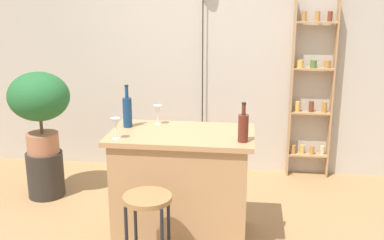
{
  "coord_description": "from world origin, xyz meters",
  "views": [
    {
      "loc": [
        0.53,
        -3.17,
        1.97
      ],
      "look_at": [
        0.05,
        0.55,
        0.94
      ],
      "focal_mm": 43.37,
      "sensor_mm": 36.0,
      "label": 1
    }
  ],
  "objects_px": {
    "spice_shelf": "(312,90)",
    "wine_glass_center": "(116,124)",
    "plant_stool": "(46,174)",
    "bottle_soda_blue": "(127,111)",
    "wine_glass_left": "(157,111)",
    "bar_stool": "(148,217)",
    "bottle_olive_oil": "(243,127)",
    "potted_plant": "(39,102)"
  },
  "relations": [
    {
      "from": "spice_shelf",
      "to": "bar_stool",
      "type": "bearing_deg",
      "value": -121.98
    },
    {
      "from": "potted_plant",
      "to": "wine_glass_center",
      "type": "xyz_separation_m",
      "value": [
        1.01,
        -0.86,
        0.06
      ]
    },
    {
      "from": "spice_shelf",
      "to": "wine_glass_left",
      "type": "distance_m",
      "value": 1.93
    },
    {
      "from": "plant_stool",
      "to": "wine_glass_left",
      "type": "relative_size",
      "value": 2.78
    },
    {
      "from": "bottle_olive_oil",
      "to": "wine_glass_left",
      "type": "distance_m",
      "value": 0.82
    },
    {
      "from": "wine_glass_left",
      "to": "wine_glass_center",
      "type": "xyz_separation_m",
      "value": [
        -0.23,
        -0.44,
        0.0
      ]
    },
    {
      "from": "plant_stool",
      "to": "bar_stool",
      "type": "bearing_deg",
      "value": -42.96
    },
    {
      "from": "bar_stool",
      "to": "potted_plant",
      "type": "xyz_separation_m",
      "value": [
        -1.33,
        1.23,
        0.5
      ]
    },
    {
      "from": "bottle_olive_oil",
      "to": "wine_glass_left",
      "type": "height_order",
      "value": "bottle_olive_oil"
    },
    {
      "from": "spice_shelf",
      "to": "bottle_olive_oil",
      "type": "xyz_separation_m",
      "value": [
        -0.69,
        -1.69,
        0.05
      ]
    },
    {
      "from": "bottle_soda_blue",
      "to": "wine_glass_left",
      "type": "distance_m",
      "value": 0.25
    },
    {
      "from": "plant_stool",
      "to": "wine_glass_center",
      "type": "relative_size",
      "value": 2.78
    },
    {
      "from": "potted_plant",
      "to": "bottle_olive_oil",
      "type": "distance_m",
      "value": 2.12
    },
    {
      "from": "spice_shelf",
      "to": "bottle_olive_oil",
      "type": "distance_m",
      "value": 1.83
    },
    {
      "from": "wine_glass_center",
      "to": "spice_shelf",
      "type": "bearing_deg",
      "value": 46.69
    },
    {
      "from": "bar_stool",
      "to": "bottle_soda_blue",
      "type": "height_order",
      "value": "bottle_soda_blue"
    },
    {
      "from": "plant_stool",
      "to": "potted_plant",
      "type": "xyz_separation_m",
      "value": [
        0.0,
        0.0,
        0.74
      ]
    },
    {
      "from": "wine_glass_left",
      "to": "bottle_soda_blue",
      "type": "bearing_deg",
      "value": -154.99
    },
    {
      "from": "spice_shelf",
      "to": "plant_stool",
      "type": "xyz_separation_m",
      "value": [
        -2.65,
        -0.89,
        -0.74
      ]
    },
    {
      "from": "potted_plant",
      "to": "wine_glass_center",
      "type": "relative_size",
      "value": 4.88
    },
    {
      "from": "bar_stool",
      "to": "spice_shelf",
      "type": "distance_m",
      "value": 2.55
    },
    {
      "from": "spice_shelf",
      "to": "wine_glass_left",
      "type": "relative_size",
      "value": 11.73
    },
    {
      "from": "spice_shelf",
      "to": "bottle_olive_oil",
      "type": "height_order",
      "value": "spice_shelf"
    },
    {
      "from": "wine_glass_left",
      "to": "plant_stool",
      "type": "bearing_deg",
      "value": 161.32
    },
    {
      "from": "plant_stool",
      "to": "wine_glass_left",
      "type": "xyz_separation_m",
      "value": [
        1.24,
        -0.42,
        0.8
      ]
    },
    {
      "from": "bar_stool",
      "to": "bottle_soda_blue",
      "type": "relative_size",
      "value": 1.79
    },
    {
      "from": "bar_stool",
      "to": "bottle_olive_oil",
      "type": "distance_m",
      "value": 0.94
    },
    {
      "from": "plant_stool",
      "to": "bottle_soda_blue",
      "type": "xyz_separation_m",
      "value": [
        1.01,
        -0.53,
        0.81
      ]
    },
    {
      "from": "spice_shelf",
      "to": "wine_glass_center",
      "type": "xyz_separation_m",
      "value": [
        -1.65,
        -1.75,
        0.05
      ]
    },
    {
      "from": "bottle_soda_blue",
      "to": "wine_glass_left",
      "type": "height_order",
      "value": "bottle_soda_blue"
    },
    {
      "from": "potted_plant",
      "to": "bottle_olive_oil",
      "type": "bearing_deg",
      "value": -22.21
    },
    {
      "from": "potted_plant",
      "to": "bottle_olive_oil",
      "type": "relative_size",
      "value": 2.69
    },
    {
      "from": "spice_shelf",
      "to": "wine_glass_center",
      "type": "height_order",
      "value": "spice_shelf"
    },
    {
      "from": "bar_stool",
      "to": "spice_shelf",
      "type": "bearing_deg",
      "value": 58.02
    },
    {
      "from": "wine_glass_center",
      "to": "wine_glass_left",
      "type": "bearing_deg",
      "value": 62.07
    },
    {
      "from": "spice_shelf",
      "to": "wine_glass_left",
      "type": "xyz_separation_m",
      "value": [
        -1.41,
        -1.31,
        0.05
      ]
    },
    {
      "from": "wine_glass_left",
      "to": "bar_stool",
      "type": "bearing_deg",
      "value": -83.91
    },
    {
      "from": "spice_shelf",
      "to": "plant_stool",
      "type": "relative_size",
      "value": 4.22
    },
    {
      "from": "bottle_olive_oil",
      "to": "bottle_soda_blue",
      "type": "relative_size",
      "value": 0.85
    },
    {
      "from": "plant_stool",
      "to": "bottle_soda_blue",
      "type": "relative_size",
      "value": 1.3
    },
    {
      "from": "wine_glass_left",
      "to": "bottle_olive_oil",
      "type": "bearing_deg",
      "value": -27.88
    },
    {
      "from": "bottle_soda_blue",
      "to": "spice_shelf",
      "type": "bearing_deg",
      "value": 40.76
    }
  ]
}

